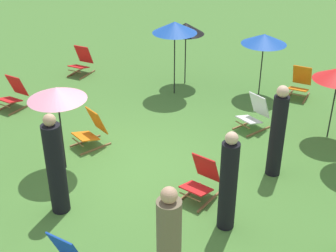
# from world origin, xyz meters

# --- Properties ---
(ground_plane) EXTENTS (40.00, 40.00, 0.00)m
(ground_plane) POSITION_xyz_m (0.00, 0.00, 0.00)
(ground_plane) COLOR #477A33
(deckchair_2) EXTENTS (0.60, 0.83, 0.83)m
(deckchair_2) POSITION_xyz_m (1.21, 5.33, 0.37)
(deckchair_2) COLOR olive
(deckchair_2) RESTS_ON ground
(deckchair_4) EXTENTS (0.48, 0.76, 0.83)m
(deckchair_4) POSITION_xyz_m (1.54, 0.14, 0.37)
(deckchair_4) COLOR olive
(deckchair_4) RESTS_ON ground
(deckchair_5) EXTENTS (0.67, 0.86, 0.83)m
(deckchair_5) POSITION_xyz_m (1.08, 3.04, 0.37)
(deckchair_5) COLOR olive
(deckchair_5) RESTS_ON ground
(deckchair_7) EXTENTS (0.56, 0.81, 0.83)m
(deckchair_7) POSITION_xyz_m (-4.23, 0.42, 0.37)
(deckchair_7) COLOR olive
(deckchair_7) RESTS_ON ground
(deckchair_8) EXTENTS (0.61, 0.84, 0.83)m
(deckchair_8) POSITION_xyz_m (-4.54, 3.02, 0.37)
(deckchair_8) COLOR olive
(deckchair_8) RESTS_ON ground
(deckchair_9) EXTENTS (0.64, 0.85, 0.83)m
(deckchair_9) POSITION_xyz_m (-1.35, 0.27, 0.37)
(deckchair_9) COLOR olive
(deckchair_9) RESTS_ON ground
(umbrella_0) EXTENTS (1.14, 1.14, 1.95)m
(umbrella_0) POSITION_xyz_m (-1.54, 3.53, 1.80)
(umbrella_0) COLOR black
(umbrella_0) RESTS_ON ground
(umbrella_1) EXTENTS (1.00, 1.00, 1.73)m
(umbrella_1) POSITION_xyz_m (-1.71, 4.26, 1.58)
(umbrella_1) COLOR black
(umbrella_1) RESTS_ON ground
(umbrella_2) EXTENTS (1.10, 1.10, 1.75)m
(umbrella_2) POSITION_xyz_m (-1.14, -0.69, 1.62)
(umbrella_2) COLOR black
(umbrella_2) RESTS_ON ground
(umbrella_3) EXTENTS (1.15, 1.15, 1.66)m
(umbrella_3) POSITION_xyz_m (0.31, 4.83, 1.52)
(umbrella_3) COLOR black
(umbrella_3) RESTS_ON ground
(person_0) EXTENTS (0.37, 0.37, 1.87)m
(person_0) POSITION_xyz_m (2.26, 1.62, 0.90)
(person_0) COLOR black
(person_0) RESTS_ON ground
(person_1) EXTENTS (0.35, 0.35, 1.79)m
(person_1) POSITION_xyz_m (2.31, -0.28, 0.85)
(person_1) COLOR black
(person_1) RESTS_ON ground
(person_2) EXTENTS (0.36, 0.36, 1.87)m
(person_2) POSITION_xyz_m (-0.20, -1.64, 0.89)
(person_2) COLOR black
(person_2) RESTS_ON ground
(person_3) EXTENTS (0.38, 0.38, 1.83)m
(person_3) POSITION_xyz_m (2.43, -2.01, 0.86)
(person_3) COLOR #72664C
(person_3) RESTS_ON ground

